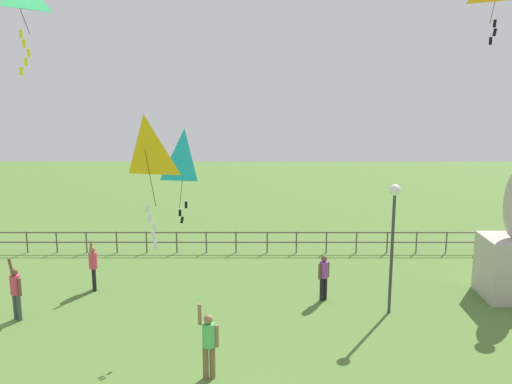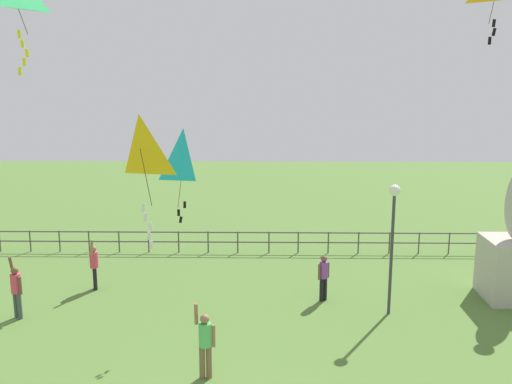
# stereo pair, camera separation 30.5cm
# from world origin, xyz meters

# --- Properties ---
(lamppost) EXTENTS (0.36, 0.36, 4.27)m
(lamppost) POSITION_xyz_m (5.40, 7.66, 3.12)
(lamppost) COLOR #38383D
(lamppost) RESTS_ON ground_plane
(person_1) EXTENTS (0.54, 0.32, 2.04)m
(person_1) POSITION_xyz_m (-0.14, 3.57, 1.02)
(person_1) COLOR brown
(person_1) RESTS_ON ground_plane
(person_3) EXTENTS (0.41, 0.32, 1.61)m
(person_3) POSITION_xyz_m (3.38, 8.72, 0.92)
(person_3) COLOR black
(person_3) RESTS_ON ground_plane
(person_6) EXTENTS (0.30, 0.51, 1.91)m
(person_6) POSITION_xyz_m (-4.75, 9.63, 0.96)
(person_6) COLOR black
(person_6) RESTS_ON ground_plane
(person_7) EXTENTS (0.48, 0.41, 2.01)m
(person_7) POSITION_xyz_m (-6.47, 7.11, 1.01)
(person_7) COLOR #3F4C47
(person_7) RESTS_ON ground_plane
(kite_1) EXTENTS (0.90, 1.12, 2.70)m
(kite_1) POSITION_xyz_m (-1.03, 6.86, 5.23)
(kite_1) COLOR #19B2B2
(kite_2) EXTENTS (0.98, 0.90, 3.06)m
(kite_2) POSITION_xyz_m (-1.34, 2.48, 5.97)
(kite_2) COLOR yellow
(waterfront_railing) EXTENTS (36.00, 0.06, 0.95)m
(waterfront_railing) POSITION_xyz_m (-0.37, 14.00, 0.62)
(waterfront_railing) COLOR #4C4742
(waterfront_railing) RESTS_ON ground_plane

